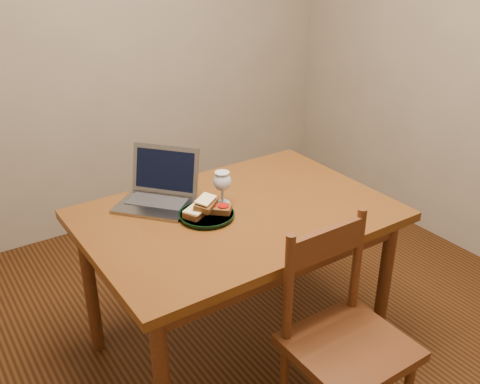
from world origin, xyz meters
TOP-DOWN VIEW (x-y plane):
  - floor at (0.00, 0.00)m, footprint 3.20×3.20m
  - back_wall at (0.00, 1.61)m, footprint 3.20×0.02m
  - table at (-0.09, 0.06)m, footprint 1.30×0.90m
  - chair at (-0.03, -0.56)m, footprint 0.42×0.40m
  - plate at (-0.23, 0.09)m, footprint 0.24×0.24m
  - sandwich_cheese at (-0.27, 0.10)m, footprint 0.14×0.11m
  - sandwich_tomato at (-0.19, 0.08)m, footprint 0.13×0.13m
  - sandwich_top at (-0.23, 0.09)m, footprint 0.13×0.13m
  - milk_glass at (-0.11, 0.16)m, footprint 0.08×0.08m
  - laptop at (-0.32, 0.34)m, footprint 0.42×0.42m

SIDE VIEW (x-z plane):
  - floor at x=0.00m, z-range -0.02..0.00m
  - chair at x=-0.03m, z-range 0.26..0.71m
  - table at x=-0.09m, z-range 0.28..1.02m
  - plate at x=-0.23m, z-range 0.74..0.76m
  - sandwich_tomato at x=-0.19m, z-range 0.76..0.80m
  - sandwich_cheese at x=-0.27m, z-range 0.76..0.80m
  - laptop at x=-0.32m, z-range 0.69..0.91m
  - sandwich_top at x=-0.23m, z-range 0.79..0.82m
  - milk_glass at x=-0.11m, z-range 0.74..0.89m
  - back_wall at x=0.00m, z-range 0.00..2.60m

